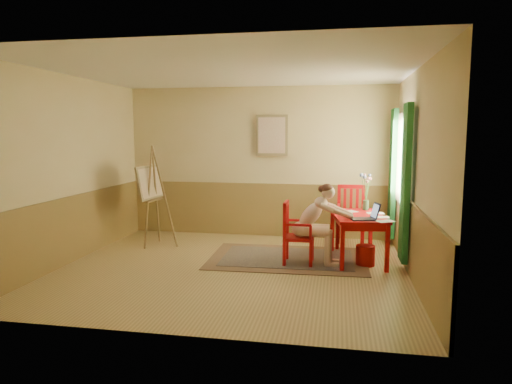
% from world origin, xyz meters
% --- Properties ---
extents(room, '(5.04, 4.54, 2.84)m').
position_xyz_m(room, '(0.00, 0.00, 1.40)').
color(room, tan).
rests_on(room, ground).
extents(wainscot, '(5.00, 4.50, 1.00)m').
position_xyz_m(wainscot, '(0.00, 0.80, 0.50)').
color(wainscot, olive).
rests_on(wainscot, room).
extents(window, '(0.12, 2.01, 2.20)m').
position_xyz_m(window, '(2.42, 1.10, 1.35)').
color(window, white).
rests_on(window, room).
extents(wall_portrait, '(0.60, 0.05, 0.76)m').
position_xyz_m(wall_portrait, '(0.25, 2.20, 1.90)').
color(wall_portrait, '#8C7A51').
rests_on(wall_portrait, room).
extents(rug, '(2.45, 1.67, 0.02)m').
position_xyz_m(rug, '(0.73, 0.66, 0.01)').
color(rug, '#8C7251').
rests_on(rug, room).
extents(table, '(0.88, 1.29, 0.72)m').
position_xyz_m(table, '(1.79, 0.71, 0.63)').
color(table, red).
rests_on(table, room).
extents(chair_left, '(0.43, 0.41, 0.94)m').
position_xyz_m(chair_left, '(0.87, 0.39, 0.47)').
color(chair_left, red).
rests_on(chair_left, room).
extents(chair_back, '(0.48, 0.50, 1.05)m').
position_xyz_m(chair_back, '(1.70, 1.62, 0.53)').
color(chair_back, red).
rests_on(chair_back, room).
extents(figure, '(0.89, 0.39, 1.22)m').
position_xyz_m(figure, '(1.18, 0.39, 0.67)').
color(figure, beige).
rests_on(figure, room).
extents(laptop, '(0.44, 0.34, 0.24)m').
position_xyz_m(laptop, '(1.89, 0.33, 0.77)').
color(laptop, '#1E2338').
rests_on(laptop, table).
extents(papers, '(0.79, 1.00, 0.00)m').
position_xyz_m(papers, '(1.99, 0.65, 0.72)').
color(papers, white).
rests_on(papers, table).
extents(vase, '(0.20, 0.30, 0.60)m').
position_xyz_m(vase, '(1.92, 1.18, 0.99)').
color(vase, '#3F724C').
rests_on(vase, table).
extents(wastebasket, '(0.37, 0.37, 0.30)m').
position_xyz_m(wastebasket, '(1.90, 0.51, 0.15)').
color(wastebasket, '#BA110F').
rests_on(wastebasket, room).
extents(easel, '(0.60, 0.78, 1.74)m').
position_xyz_m(easel, '(-1.68, 1.11, 1.03)').
color(easel, olive).
rests_on(easel, room).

